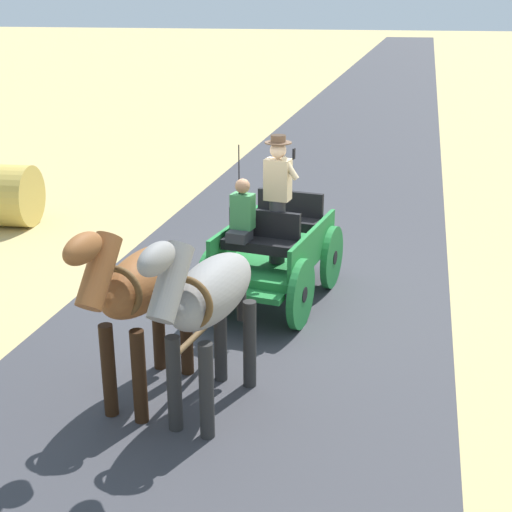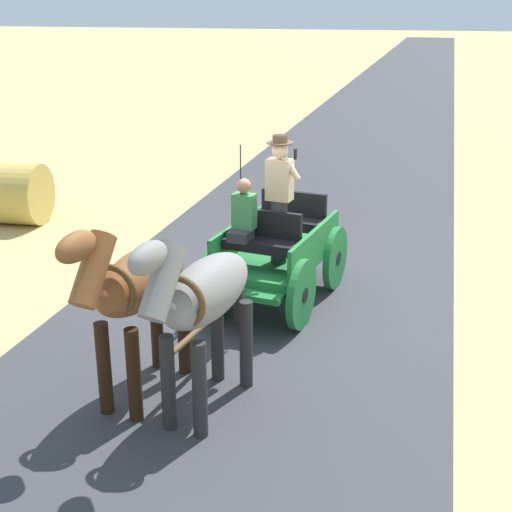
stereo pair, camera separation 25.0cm
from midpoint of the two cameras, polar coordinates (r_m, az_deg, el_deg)
name	(u,v)px [view 2 (the right image)]	position (r m, az deg, el deg)	size (l,w,h in m)	color
ground_plane	(266,296)	(10.60, 1.51, -3.23)	(200.00, 200.00, 0.00)	tan
road_surface	(266,296)	(10.60, 1.51, -3.21)	(5.44, 160.00, 0.01)	#38383D
horse_drawn_carriage	(275,249)	(10.13, 2.28, 0.57)	(1.74, 4.51, 2.50)	#1E7233
horse_near_side	(202,298)	(7.20, -3.37, -3.37)	(0.81, 2.15, 2.21)	gray
horse_off_side	(137,286)	(7.56, -8.67, -2.43)	(0.77, 2.15, 2.21)	brown
hay_bale	(16,194)	(14.63, -18.35, 4.79)	(1.20, 1.20, 1.10)	gold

